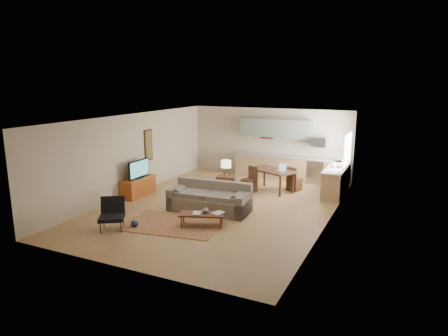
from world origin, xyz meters
The scene contains 25 objects.
room centered at (0.00, 0.00, 1.35)m, with size 9.00×9.00×9.00m.
kitchen_counter_back centered at (0.90, 4.18, 0.46)m, with size 4.26×0.64×0.92m, color tan, non-canonical shape.
kitchen_counter_right centered at (2.93, 3.00, 0.46)m, with size 0.64×2.26×0.92m, color tan, non-canonical shape.
kitchen_range centered at (2.00, 4.18, 0.45)m, with size 0.62×0.62×0.90m, color #A5A8AD.
kitchen_microwave centered at (2.00, 4.20, 1.55)m, with size 0.62×0.40×0.35m, color #A5A8AD.
upper_cabinets centered at (0.30, 4.33, 1.95)m, with size 2.80×0.34×0.70m, color gray.
window_right centered at (3.23, 3.00, 1.55)m, with size 0.02×1.40×1.05m, color white.
wall_art_left centered at (-3.21, 0.90, 1.55)m, with size 0.06×0.42×1.10m, color olive, non-canonical shape.
triptych centered at (-0.10, 4.47, 1.75)m, with size 1.70×0.04×0.50m, color beige, non-canonical shape.
rug centered at (-0.46, -1.88, 0.01)m, with size 2.50×1.73×0.02m, color brown.
sofa centered at (-0.09, -0.52, 0.43)m, with size 2.47×1.07×0.86m, color #6B6154, non-canonical shape.
coffee_table centered at (0.29, -1.68, 0.18)m, with size 1.18×0.47×0.36m, color #4D2518, non-canonical shape.
book_a centered at (0.09, -1.81, 0.37)m, with size 0.32×0.36×0.03m, color #7C0607.
book_b centered at (0.57, -1.48, 0.37)m, with size 0.32×0.38×0.03m, color navy.
vase centered at (0.36, -1.61, 0.44)m, with size 0.21×0.21×0.18m, color black.
armchair centered at (-1.69, -2.88, 0.41)m, with size 0.71×0.71×0.81m, color black, non-canonical shape.
tv_credenza centered at (-2.98, -0.09, 0.31)m, with size 0.51×1.32×0.61m, color #903F16, non-canonical shape.
tv centered at (-2.92, -0.09, 0.92)m, with size 0.10×1.02×0.61m, color black, non-canonical shape.
console_table centered at (-0.32, 1.13, 0.34)m, with size 0.58×0.39×0.68m, color #382114, non-canonical shape.
table_lamp centered at (-0.32, 1.13, 0.95)m, with size 0.33×0.33×0.55m, color beige, non-canonical shape.
dining_table centered at (0.87, 2.35, 0.38)m, with size 1.52×0.87×0.77m, color #382114, non-canonical shape.
dining_chair_near centered at (0.19, 1.93, 0.44)m, with size 0.42×0.44×0.88m, color #382114, non-canonical shape.
dining_chair_far centered at (1.55, 2.77, 0.43)m, with size 0.41×0.43×0.86m, color #382114, non-canonical shape.
laptop centered at (1.17, 2.25, 0.89)m, with size 0.32×0.24×0.24m, color #A5A8AD, non-canonical shape.
soap_bottle centered at (2.83, 3.01, 1.02)m, with size 0.09×0.09×0.19m, color beige.
Camera 1 is at (5.10, -10.45, 3.79)m, focal length 32.00 mm.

